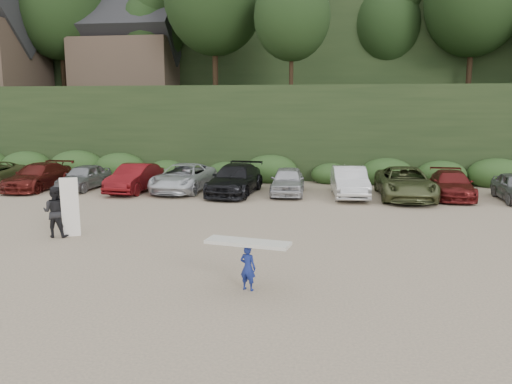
# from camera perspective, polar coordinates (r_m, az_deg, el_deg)

# --- Properties ---
(ground) EXTENTS (120.00, 120.00, 0.00)m
(ground) POSITION_cam_1_polar(r_m,az_deg,el_deg) (17.61, -6.67, -5.68)
(ground) COLOR tan
(ground) RESTS_ON ground
(hillside_backdrop) EXTENTS (90.00, 41.50, 28.00)m
(hillside_backdrop) POSITION_cam_1_polar(r_m,az_deg,el_deg) (52.94, 3.22, 16.84)
(hillside_backdrop) COLOR black
(hillside_backdrop) RESTS_ON ground
(parked_cars) EXTENTS (39.83, 6.20, 1.65)m
(parked_cars) POSITION_cam_1_polar(r_m,az_deg,el_deg) (27.58, -7.11, 1.52)
(parked_cars) COLOR silver
(parked_cars) RESTS_ON ground
(child_surfer) EXTENTS (2.25, 0.99, 1.30)m
(child_surfer) POSITION_cam_1_polar(r_m,az_deg,el_deg) (12.81, -0.94, -7.41)
(child_surfer) COLOR navy
(child_surfer) RESTS_ON ground
(adult_surfer) EXTENTS (1.38, 0.78, 2.18)m
(adult_surfer) POSITION_cam_1_polar(r_m,az_deg,el_deg) (19.34, -21.82, -2.06)
(adult_surfer) COLOR black
(adult_surfer) RESTS_ON ground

